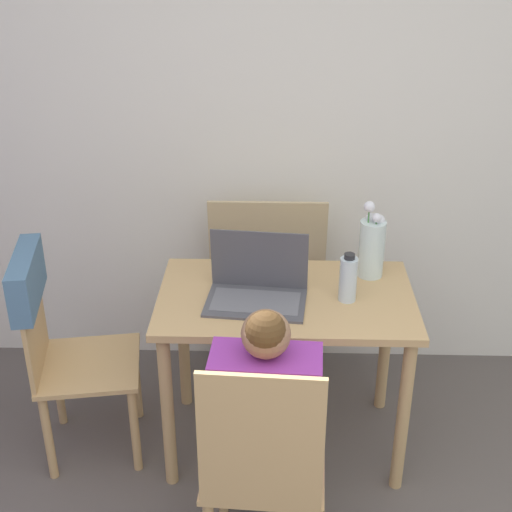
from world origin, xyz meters
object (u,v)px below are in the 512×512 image
water_bottle (348,279)px  chair_spare (52,326)px  laptop (257,285)px  flower_vase (372,245)px  person_seated (266,406)px  chair_occupied (263,468)px

water_bottle → chair_spare: bearing=-177.9°
chair_spare → laptop: (0.80, 0.05, 0.17)m
chair_spare → water_bottle: size_ratio=4.70×
laptop → flower_vase: size_ratio=1.22×
chair_spare → person_seated: person_seated is taller
laptop → water_bottle: 0.35m
water_bottle → chair_occupied: bearing=-115.9°
chair_occupied → laptop: size_ratio=2.29×
person_seated → flower_vase: (0.41, 0.72, 0.25)m
chair_spare → water_bottle: (1.15, 0.04, 0.21)m
water_bottle → person_seated: bearing=-120.4°
person_seated → flower_vase: 0.87m
flower_vase → person_seated: bearing=-119.8°
person_seated → water_bottle: 0.63m
person_seated → laptop: size_ratio=2.53×
chair_spare → laptop: bearing=-96.1°
person_seated → flower_vase: flower_vase is taller
person_seated → water_bottle: bearing=-116.9°
person_seated → chair_spare: bearing=-25.7°
chair_occupied → chair_spare: chair_spare is taller
chair_occupied → water_bottle: water_bottle is taller
chair_occupied → laptop: 0.72m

